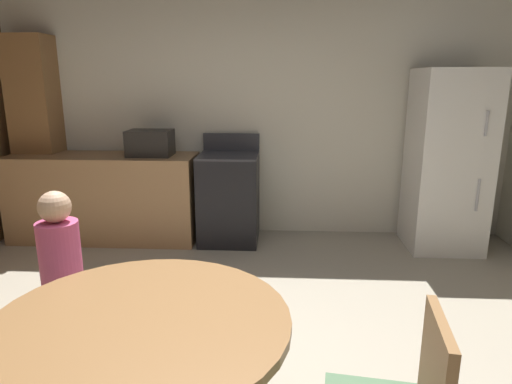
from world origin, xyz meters
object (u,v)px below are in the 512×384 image
object	(u,v)px
oven_range	(229,198)
dining_table	(143,355)
refrigerator	(447,161)
microwave	(150,143)
person_child	(63,281)

from	to	relation	value
oven_range	dining_table	size ratio (longest dim) A/B	0.94
refrigerator	microwave	world-z (taller)	refrigerator
oven_range	person_child	xyz separation A→B (m)	(-0.66, -2.25, 0.11)
dining_table	refrigerator	bearing A→B (deg)	53.02
oven_range	refrigerator	size ratio (longest dim) A/B	0.62
microwave	refrigerator	bearing A→B (deg)	-0.97
oven_range	microwave	distance (m)	0.98
refrigerator	microwave	size ratio (longest dim) A/B	4.00
oven_range	person_child	size ratio (longest dim) A/B	1.01
refrigerator	microwave	bearing A→B (deg)	179.03
oven_range	refrigerator	world-z (taller)	refrigerator
refrigerator	dining_table	size ratio (longest dim) A/B	1.50
oven_range	dining_table	bearing A→B (deg)	-90.07
refrigerator	oven_range	bearing A→B (deg)	178.57
refrigerator	microwave	xyz separation A→B (m)	(-2.95, 0.05, 0.15)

